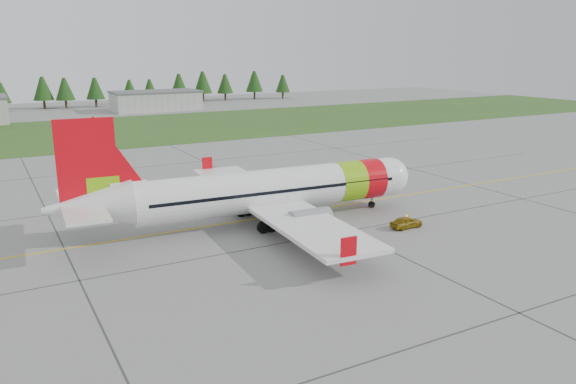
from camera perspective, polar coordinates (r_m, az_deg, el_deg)
ground at (r=50.29m, az=-3.27°, el=-5.71°), size 320.00×320.00×0.00m
aircraft at (r=56.62m, az=-2.32°, el=0.12°), size 38.03×35.07×11.51m
follow_me_car at (r=56.46m, az=11.99°, el=-1.93°), size 1.20×1.40×3.42m
grass_strip at (r=127.48m, az=-19.56°, el=5.76°), size 320.00×50.00×0.03m
taxi_guideline at (r=57.23m, az=-6.76°, el=-3.26°), size 120.00×0.25×0.02m
hangar_east at (r=167.58m, az=-13.26°, el=8.96°), size 24.00×12.00×5.20m
treeline at (r=182.22m, az=-22.75°, el=9.40°), size 160.00×8.00×10.00m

